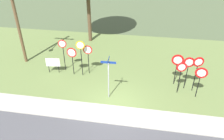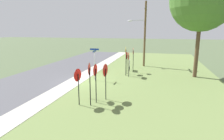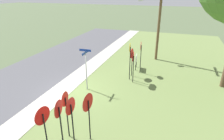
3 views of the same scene
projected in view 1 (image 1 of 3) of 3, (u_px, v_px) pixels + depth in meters
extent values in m
plane|color=#4C5B3D|center=(115.00, 106.00, 13.63)|extent=(160.00, 160.00, 0.00)
cube|color=#ADAA9E|center=(113.00, 114.00, 12.94)|extent=(44.00, 1.60, 0.06)
cube|color=olive|center=(125.00, 61.00, 18.68)|extent=(44.00, 12.00, 0.04)
cylinder|color=black|center=(82.00, 60.00, 16.08)|extent=(0.06, 0.06, 2.60)
cylinder|color=gold|center=(80.00, 45.00, 15.39)|extent=(0.66, 0.13, 0.66)
cylinder|color=white|center=(80.00, 45.00, 15.38)|extent=(0.51, 0.09, 0.51)
cylinder|color=black|center=(64.00, 57.00, 16.79)|extent=(0.06, 0.06, 2.36)
cylinder|color=red|center=(62.00, 44.00, 16.16)|extent=(0.65, 0.11, 0.65)
cylinder|color=white|center=(62.00, 44.00, 16.15)|extent=(0.50, 0.07, 0.51)
cylinder|color=black|center=(89.00, 61.00, 16.46)|extent=(0.06, 0.06, 2.09)
cylinder|color=red|center=(88.00, 50.00, 15.91)|extent=(0.70, 0.08, 0.70)
cylinder|color=white|center=(88.00, 50.00, 15.90)|extent=(0.54, 0.05, 0.55)
cylinder|color=black|center=(73.00, 63.00, 16.34)|extent=(0.06, 0.06, 1.96)
cylinder|color=red|center=(72.00, 53.00, 15.83)|extent=(0.77, 0.08, 0.77)
cylinder|color=white|center=(72.00, 53.00, 15.81)|extent=(0.60, 0.05, 0.60)
cylinder|color=black|center=(176.00, 72.00, 15.17)|extent=(0.06, 0.06, 2.07)
cone|color=red|center=(178.00, 60.00, 14.64)|extent=(0.83, 0.12, 0.83)
cone|color=white|center=(178.00, 60.00, 14.63)|extent=(0.56, 0.08, 0.56)
cylinder|color=black|center=(198.00, 85.00, 13.90)|extent=(0.06, 0.06, 1.97)
cone|color=red|center=(201.00, 73.00, 13.39)|extent=(0.77, 0.15, 0.78)
cone|color=silver|center=(202.00, 73.00, 13.37)|extent=(0.52, 0.10, 0.53)
cylinder|color=black|center=(179.00, 80.00, 14.27)|extent=(0.06, 0.06, 2.10)
cone|color=red|center=(182.00, 67.00, 13.73)|extent=(0.68, 0.11, 0.69)
cone|color=silver|center=(182.00, 67.00, 13.71)|extent=(0.46, 0.07, 0.47)
cylinder|color=black|center=(195.00, 76.00, 14.39)|extent=(0.06, 0.06, 2.36)
cone|color=red|center=(199.00, 62.00, 13.79)|extent=(0.71, 0.15, 0.71)
cone|color=silver|center=(199.00, 62.00, 13.77)|extent=(0.48, 0.09, 0.48)
cylinder|color=black|center=(186.00, 75.00, 14.67)|extent=(0.06, 0.06, 2.19)
cone|color=red|center=(189.00, 62.00, 14.11)|extent=(0.74, 0.04, 0.74)
cone|color=silver|center=(189.00, 63.00, 14.09)|extent=(0.50, 0.02, 0.50)
cylinder|color=#9EA0A8|center=(109.00, 81.00, 13.71)|extent=(0.07, 0.07, 2.58)
cylinder|color=#9EA0A8|center=(108.00, 63.00, 13.03)|extent=(0.09, 0.09, 0.03)
cube|color=navy|center=(108.00, 62.00, 13.00)|extent=(0.96, 0.04, 0.15)
cube|color=navy|center=(108.00, 60.00, 12.91)|extent=(0.04, 0.82, 0.15)
cylinder|color=brown|center=(16.00, 17.00, 16.60)|extent=(0.24, 0.24, 7.83)
cylinder|color=black|center=(49.00, 69.00, 16.94)|extent=(0.05, 0.05, 0.55)
cylinder|color=black|center=(59.00, 69.00, 16.91)|extent=(0.05, 0.05, 0.55)
cube|color=white|center=(53.00, 62.00, 16.60)|extent=(1.10, 0.17, 0.70)
cylinder|color=brown|center=(89.00, 13.00, 21.02)|extent=(0.36, 0.36, 5.73)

